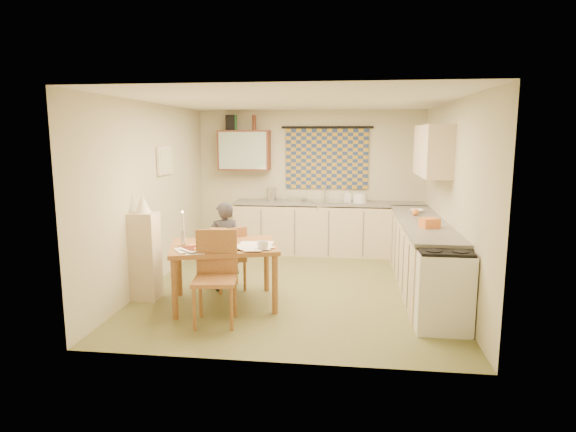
# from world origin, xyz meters

# --- Properties ---
(floor) EXTENTS (4.00, 4.50, 0.02)m
(floor) POSITION_xyz_m (0.00, 0.00, -0.01)
(floor) COLOR brown
(floor) RESTS_ON ground
(ceiling) EXTENTS (4.00, 4.50, 0.02)m
(ceiling) POSITION_xyz_m (0.00, 0.00, 2.51)
(ceiling) COLOR white
(ceiling) RESTS_ON floor
(wall_back) EXTENTS (4.00, 0.02, 2.50)m
(wall_back) POSITION_xyz_m (0.00, 2.26, 1.25)
(wall_back) COLOR beige
(wall_back) RESTS_ON floor
(wall_front) EXTENTS (4.00, 0.02, 2.50)m
(wall_front) POSITION_xyz_m (0.00, -2.26, 1.25)
(wall_front) COLOR beige
(wall_front) RESTS_ON floor
(wall_left) EXTENTS (0.02, 4.50, 2.50)m
(wall_left) POSITION_xyz_m (-2.01, 0.00, 1.25)
(wall_left) COLOR beige
(wall_left) RESTS_ON floor
(wall_right) EXTENTS (0.02, 4.50, 2.50)m
(wall_right) POSITION_xyz_m (2.01, 0.00, 1.25)
(wall_right) COLOR beige
(wall_right) RESTS_ON floor
(window_blind) EXTENTS (1.45, 0.03, 1.05)m
(window_blind) POSITION_xyz_m (0.30, 2.22, 1.65)
(window_blind) COLOR navy
(window_blind) RESTS_ON wall_back
(curtain_rod) EXTENTS (1.60, 0.04, 0.04)m
(curtain_rod) POSITION_xyz_m (0.30, 2.20, 2.20)
(curtain_rod) COLOR black
(curtain_rod) RESTS_ON wall_back
(wall_cabinet) EXTENTS (0.90, 0.34, 0.70)m
(wall_cabinet) POSITION_xyz_m (-1.15, 2.08, 1.80)
(wall_cabinet) COLOR #58281A
(wall_cabinet) RESTS_ON wall_back
(wall_cabinet_glass) EXTENTS (0.84, 0.02, 0.64)m
(wall_cabinet_glass) POSITION_xyz_m (-1.15, 1.91, 1.80)
(wall_cabinet_glass) COLOR #99B2A5
(wall_cabinet_glass) RESTS_ON wall_back
(upper_cabinet_right) EXTENTS (0.34, 1.30, 0.70)m
(upper_cabinet_right) POSITION_xyz_m (1.83, 0.55, 1.85)
(upper_cabinet_right) COLOR #C8B190
(upper_cabinet_right) RESTS_ON wall_right
(framed_print) EXTENTS (0.04, 0.50, 0.40)m
(framed_print) POSITION_xyz_m (-1.97, 0.40, 1.70)
(framed_print) COLOR beige
(framed_print) RESTS_ON wall_left
(print_canvas) EXTENTS (0.01, 0.42, 0.32)m
(print_canvas) POSITION_xyz_m (-1.95, 0.40, 1.70)
(print_canvas) COLOR white
(print_canvas) RESTS_ON wall_left
(counter_back) EXTENTS (3.30, 0.62, 0.92)m
(counter_back) POSITION_xyz_m (0.37, 1.95, 0.45)
(counter_back) COLOR #C8B190
(counter_back) RESTS_ON floor
(counter_right) EXTENTS (0.62, 2.95, 0.92)m
(counter_right) POSITION_xyz_m (1.70, 0.24, 0.45)
(counter_right) COLOR #C8B190
(counter_right) RESTS_ON floor
(stove) EXTENTS (0.57, 0.57, 0.88)m
(stove) POSITION_xyz_m (1.70, -1.24, 0.44)
(stove) COLOR white
(stove) RESTS_ON floor
(sink) EXTENTS (0.67, 0.62, 0.10)m
(sink) POSITION_xyz_m (0.35, 1.95, 0.88)
(sink) COLOR silver
(sink) RESTS_ON counter_back
(tap) EXTENTS (0.03, 0.03, 0.28)m
(tap) POSITION_xyz_m (0.28, 2.13, 1.06)
(tap) COLOR silver
(tap) RESTS_ON counter_back
(dish_rack) EXTENTS (0.42, 0.39, 0.06)m
(dish_rack) POSITION_xyz_m (-0.23, 1.95, 0.95)
(dish_rack) COLOR silver
(dish_rack) RESTS_ON counter_back
(kettle) EXTENTS (0.18, 0.18, 0.24)m
(kettle) POSITION_xyz_m (-0.65, 1.95, 1.04)
(kettle) COLOR silver
(kettle) RESTS_ON counter_back
(mixing_bowl) EXTENTS (0.26, 0.26, 0.16)m
(mixing_bowl) POSITION_xyz_m (0.89, 1.95, 1.00)
(mixing_bowl) COLOR white
(mixing_bowl) RESTS_ON counter_back
(soap_bottle) EXTENTS (0.17, 0.17, 0.21)m
(soap_bottle) POSITION_xyz_m (0.67, 2.00, 1.03)
(soap_bottle) COLOR white
(soap_bottle) RESTS_ON counter_back
(bowl) EXTENTS (0.31, 0.31, 0.05)m
(bowl) POSITION_xyz_m (1.70, 0.94, 0.95)
(bowl) COLOR white
(bowl) RESTS_ON counter_right
(orange_bag) EXTENTS (0.27, 0.24, 0.12)m
(orange_bag) POSITION_xyz_m (1.70, -0.26, 0.98)
(orange_bag) COLOR orange
(orange_bag) RESTS_ON counter_right
(fruit_orange) EXTENTS (0.10, 0.10, 0.10)m
(fruit_orange) POSITION_xyz_m (1.65, 0.66, 0.97)
(fruit_orange) COLOR orange
(fruit_orange) RESTS_ON counter_right
(speaker) EXTENTS (0.20, 0.23, 0.26)m
(speaker) POSITION_xyz_m (-1.40, 2.08, 2.28)
(speaker) COLOR black
(speaker) RESTS_ON wall_cabinet
(bottle_green) EXTENTS (0.07, 0.07, 0.26)m
(bottle_green) POSITION_xyz_m (-1.31, 2.08, 2.28)
(bottle_green) COLOR #195926
(bottle_green) RESTS_ON wall_cabinet
(bottle_brown) EXTENTS (0.08, 0.08, 0.26)m
(bottle_brown) POSITION_xyz_m (-0.97, 2.08, 2.28)
(bottle_brown) COLOR #58281A
(bottle_brown) RESTS_ON wall_cabinet
(dining_table) EXTENTS (1.48, 1.27, 0.75)m
(dining_table) POSITION_xyz_m (-0.81, -0.78, 0.38)
(dining_table) COLOR brown
(dining_table) RESTS_ON floor
(chair_far) EXTENTS (0.55, 0.55, 0.88)m
(chair_far) POSITION_xyz_m (-0.89, -0.23, 0.27)
(chair_far) COLOR brown
(chair_far) RESTS_ON floor
(chair_near) EXTENTS (0.52, 0.52, 1.02)m
(chair_near) POSITION_xyz_m (-0.75, -1.39, 0.32)
(chair_near) COLOR brown
(chair_near) RESTS_ON floor
(person) EXTENTS (0.63, 0.58, 1.20)m
(person) POSITION_xyz_m (-0.93, -0.25, 0.60)
(person) COLOR black
(person) RESTS_ON floor
(shelf_stand) EXTENTS (0.32, 0.30, 1.11)m
(shelf_stand) POSITION_xyz_m (-1.84, -0.72, 0.56)
(shelf_stand) COLOR #C8B190
(shelf_stand) RESTS_ON floor
(lampshade) EXTENTS (0.20, 0.20, 0.22)m
(lampshade) POSITION_xyz_m (-1.84, -0.72, 1.22)
(lampshade) COLOR beige
(lampshade) RESTS_ON shelf_stand
(letter_rack) EXTENTS (0.22, 0.10, 0.16)m
(letter_rack) POSITION_xyz_m (-0.92, -0.58, 0.83)
(letter_rack) COLOR brown
(letter_rack) RESTS_ON dining_table
(mug) EXTENTS (0.20, 0.20, 0.10)m
(mug) POSITION_xyz_m (-0.29, -0.99, 0.80)
(mug) COLOR white
(mug) RESTS_ON dining_table
(magazine) EXTENTS (0.44, 0.44, 0.02)m
(magazine) POSITION_xyz_m (-1.16, -1.16, 0.76)
(magazine) COLOR maroon
(magazine) RESTS_ON dining_table
(book) EXTENTS (0.24, 0.28, 0.02)m
(book) POSITION_xyz_m (-1.19, -0.99, 0.76)
(book) COLOR orange
(book) RESTS_ON dining_table
(orange_box) EXTENTS (0.14, 0.11, 0.04)m
(orange_box) POSITION_xyz_m (-0.99, -1.16, 0.77)
(orange_box) COLOR orange
(orange_box) RESTS_ON dining_table
(eyeglasses) EXTENTS (0.13, 0.11, 0.02)m
(eyeglasses) POSITION_xyz_m (-0.57, -1.05, 0.76)
(eyeglasses) COLOR black
(eyeglasses) RESTS_ON dining_table
(candle_holder) EXTENTS (0.06, 0.06, 0.18)m
(candle_holder) POSITION_xyz_m (-1.27, -0.89, 0.84)
(candle_holder) COLOR silver
(candle_holder) RESTS_ON dining_table
(candle) EXTENTS (0.03, 0.03, 0.22)m
(candle) POSITION_xyz_m (-1.27, -0.88, 1.04)
(candle) COLOR white
(candle) RESTS_ON dining_table
(candle_flame) EXTENTS (0.02, 0.02, 0.02)m
(candle_flame) POSITION_xyz_m (-1.27, -0.90, 1.16)
(candle_flame) COLOR #FFCC66
(candle_flame) RESTS_ON dining_table
(papers) EXTENTS (1.19, 0.80, 0.02)m
(papers) POSITION_xyz_m (-0.66, -0.92, 0.76)
(papers) COLOR white
(papers) RESTS_ON dining_table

